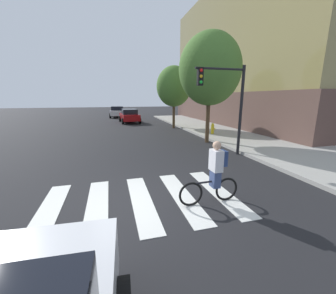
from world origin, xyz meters
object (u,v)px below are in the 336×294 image
object	(u,v)px
cyclist	(214,173)
street_tree_mid	(174,87)
sedan_mid	(129,116)
traffic_light_near	(226,95)
street_tree_near	(210,69)
sedan_far	(118,111)
fire_hydrant	(213,129)

from	to	relation	value
cyclist	street_tree_mid	size ratio (longest dim) A/B	0.31
sedan_mid	street_tree_mid	bearing A→B (deg)	-56.77
traffic_light_near	sedan_mid	bearing A→B (deg)	101.58
street_tree_near	street_tree_mid	distance (m)	6.76
sedan_far	street_tree_mid	xyz separation A→B (m)	(4.56, -12.71, 2.91)
traffic_light_near	fire_hydrant	xyz separation A→B (m)	(2.02, 5.06, -2.33)
fire_hydrant	cyclist	bearing A→B (deg)	-116.93
traffic_light_near	street_tree_mid	xyz separation A→B (m)	(0.45, 9.75, 0.85)
traffic_light_near	street_tree_mid	world-z (taller)	street_tree_mid
cyclist	traffic_light_near	bearing A→B (deg)	57.38
sedan_far	street_tree_near	size ratio (longest dim) A/B	0.71
fire_hydrant	street_tree_near	size ratio (longest dim) A/B	0.12
sedan_far	traffic_light_near	size ratio (longest dim) A/B	1.10
cyclist	street_tree_near	xyz separation A→B (m)	(3.27, 7.20, 3.52)
street_tree_near	street_tree_mid	size ratio (longest dim) A/B	1.18
sedan_mid	cyclist	world-z (taller)	cyclist
sedan_far	fire_hydrant	size ratio (longest dim) A/B	5.91
sedan_mid	street_tree_near	size ratio (longest dim) A/B	0.69
sedan_mid	sedan_far	xyz separation A→B (m)	(-1.00, 7.27, 0.02)
sedan_mid	fire_hydrant	size ratio (longest dim) A/B	5.68
cyclist	sedan_far	bearing A→B (deg)	93.10
sedan_mid	traffic_light_near	size ratio (longest dim) A/B	1.06
fire_hydrant	street_tree_near	distance (m)	4.57
street_tree_near	cyclist	bearing A→B (deg)	-114.41
cyclist	street_tree_mid	distance (m)	14.55
cyclist	fire_hydrant	size ratio (longest dim) A/B	2.19
street_tree_near	sedan_mid	bearing A→B (deg)	106.95
cyclist	traffic_light_near	world-z (taller)	traffic_light_near
sedan_far	cyclist	bearing A→B (deg)	-86.90
traffic_light_near	fire_hydrant	distance (m)	5.93
sedan_far	cyclist	world-z (taller)	cyclist
street_tree_near	street_tree_mid	bearing A→B (deg)	91.23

